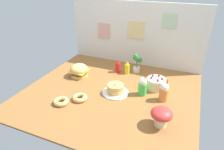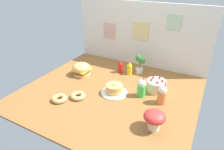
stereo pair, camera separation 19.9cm
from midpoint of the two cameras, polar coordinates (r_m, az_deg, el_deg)
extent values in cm
cube|color=brown|center=(232.46, -2.86, -5.04)|extent=(195.67, 178.46, 2.00)
cube|color=silver|center=(289.18, 4.60, 11.69)|extent=(195.67, 3.00, 90.59)
cube|color=#D8A599|center=(304.84, -4.27, 12.63)|extent=(19.73, 1.20, 23.14)
cube|color=beige|center=(284.99, 4.86, 12.80)|extent=(24.08, 1.20, 25.18)
cube|color=#B2D1B2|center=(271.32, 14.14, 14.95)|extent=(18.78, 1.20, 18.95)
cylinder|color=#DBA859|center=(269.97, -11.53, 0.08)|extent=(23.18, 23.18, 4.01)
cylinder|color=#59331E|center=(268.37, -11.60, 0.76)|extent=(21.33, 21.33, 3.12)
cube|color=yellow|center=(267.48, -11.64, 1.14)|extent=(22.02, 22.02, 0.89)
ellipsoid|color=#E5B260|center=(266.28, -11.70, 1.68)|extent=(23.65, 23.65, 13.37)
cylinder|color=white|center=(228.43, -1.51, -5.16)|extent=(30.32, 30.32, 1.34)
cylinder|color=#E0AD5B|center=(227.52, -1.43, -4.74)|extent=(18.88, 18.88, 2.50)
cylinder|color=#E0AD5B|center=(226.19, -1.57, -4.21)|extent=(19.32, 19.32, 2.50)
cylinder|color=#E0AD5B|center=(225.05, -1.47, -3.64)|extent=(19.00, 19.00, 2.50)
cylinder|color=#E0AD5B|center=(223.37, -1.52, -3.15)|extent=(18.73, 18.73, 2.50)
cube|color=#F7E072|center=(222.38, -1.54, -2.66)|extent=(3.92, 3.92, 1.78)
cylinder|color=beige|center=(238.32, 10.29, -2.70)|extent=(21.40, 21.40, 11.59)
cylinder|color=#F4EACC|center=(235.06, 10.42, -1.29)|extent=(22.26, 22.26, 1.78)
sphere|color=red|center=(232.73, 11.99, -1.11)|extent=(2.85, 2.85, 2.85)
sphere|color=red|center=(239.24, 11.12, -0.18)|extent=(2.85, 2.85, 2.85)
sphere|color=red|center=(237.91, 9.40, -0.19)|extent=(2.85, 2.85, 2.85)
sphere|color=red|center=(232.23, 8.96, -0.88)|extent=(2.85, 2.85, 2.85)
sphere|color=red|center=(228.43, 10.72, -1.56)|extent=(2.85, 2.85, 2.85)
cylinder|color=red|center=(273.15, -0.40, 2.12)|extent=(6.78, 6.78, 13.37)
cone|color=red|center=(269.43, -0.41, 3.83)|extent=(5.42, 5.42, 4.46)
cylinder|color=yellow|center=(269.43, 2.26, 1.72)|extent=(6.78, 6.78, 13.37)
cone|color=yellow|center=(265.66, 2.30, 3.45)|extent=(5.42, 5.42, 4.46)
cylinder|color=green|center=(224.18, 6.28, -4.08)|extent=(9.81, 9.81, 14.27)
sphere|color=white|center=(219.32, 6.41, -1.95)|extent=(8.92, 8.92, 8.92)
cylinder|color=red|center=(217.46, 6.94, -1.39)|extent=(1.07, 2.54, 14.30)
cylinder|color=orange|center=(217.95, 12.14, -5.61)|extent=(9.81, 9.81, 14.27)
sphere|color=white|center=(212.94, 12.40, -3.46)|extent=(8.92, 8.92, 8.92)
cylinder|color=red|center=(211.25, 12.99, -2.88)|extent=(1.07, 3.08, 14.27)
torus|color=tan|center=(220.10, -17.07, -7.40)|extent=(16.58, 16.58, 4.99)
torus|color=#F2E5C6|center=(219.90, -17.08, -7.32)|extent=(15.84, 15.84, 4.24)
torus|color=tan|center=(221.10, -11.89, -6.50)|extent=(16.58, 16.58, 4.99)
torus|color=pink|center=(220.91, -11.90, -6.42)|extent=(15.84, 15.84, 4.24)
cylinder|color=white|center=(276.25, 5.03, 1.60)|extent=(9.81, 9.81, 7.13)
cylinder|color=#4C7238|center=(272.10, 5.12, 3.45)|extent=(1.43, 1.43, 12.48)
ellipsoid|color=#38843D|center=(269.38, 5.81, 4.40)|extent=(8.02, 5.35, 9.81)
ellipsoid|color=#38843D|center=(271.91, 4.93, 5.08)|extent=(8.02, 5.35, 9.81)
ellipsoid|color=#38843D|center=(266.52, 4.72, 5.02)|extent=(8.02, 5.35, 9.81)
cylinder|color=beige|center=(185.73, 10.82, -13.20)|extent=(10.70, 10.70, 8.92)
ellipsoid|color=red|center=(180.12, 11.07, -11.06)|extent=(19.62, 19.62, 10.79)
camera|label=1|loc=(0.10, -92.43, -1.27)|focal=31.60mm
camera|label=2|loc=(0.10, 87.57, 1.27)|focal=31.60mm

